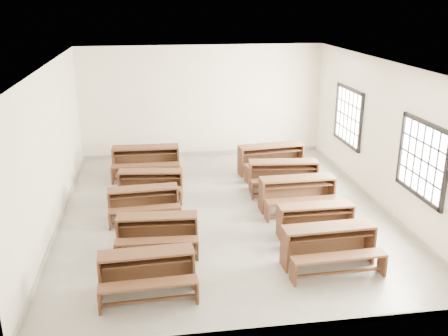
{
  "coord_description": "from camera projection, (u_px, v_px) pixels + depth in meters",
  "views": [
    {
      "loc": [
        -1.49,
        -9.96,
        4.45
      ],
      "look_at": [
        0.0,
        0.0,
        1.0
      ],
      "focal_mm": 40.0,
      "sensor_mm": 36.0,
      "label": 1
    }
  ],
  "objects": [
    {
      "name": "desk_set_0",
      "position": [
        147.0,
        269.0,
        7.86
      ],
      "size": [
        1.53,
        0.84,
        0.67
      ],
      "rotation": [
        0.0,
        0.0,
        0.04
      ],
      "color": "brown",
      "rests_on": "ground"
    },
    {
      "name": "desk_set_8",
      "position": [
        283.0,
        174.0,
        11.99
      ],
      "size": [
        1.72,
        1.01,
        0.74
      ],
      "rotation": [
        0.0,
        0.0,
        -0.1
      ],
      "color": "brown",
      "rests_on": "ground"
    },
    {
      "name": "desk_set_2",
      "position": [
        143.0,
        201.0,
        10.53
      ],
      "size": [
        1.51,
        0.85,
        0.66
      ],
      "rotation": [
        0.0,
        0.0,
        0.06
      ],
      "color": "brown",
      "rests_on": "ground"
    },
    {
      "name": "desk_set_3",
      "position": [
        151.0,
        182.0,
        11.56
      ],
      "size": [
        1.55,
        0.92,
        0.66
      ],
      "rotation": [
        0.0,
        0.0,
        -0.11
      ],
      "color": "brown",
      "rests_on": "ground"
    },
    {
      "name": "desk_set_1",
      "position": [
        157.0,
        230.0,
        9.19
      ],
      "size": [
        1.52,
        0.85,
        0.67
      ],
      "rotation": [
        0.0,
        0.0,
        -0.06
      ],
      "color": "brown",
      "rests_on": "ground"
    },
    {
      "name": "desk_set_7",
      "position": [
        298.0,
        191.0,
        10.91
      ],
      "size": [
        1.66,
        0.89,
        0.74
      ],
      "rotation": [
        0.0,
        0.0,
        0.02
      ],
      "color": "brown",
      "rests_on": "ground"
    },
    {
      "name": "room",
      "position": [
        228.0,
        115.0,
        10.29
      ],
      "size": [
        8.5,
        8.5,
        3.2
      ],
      "color": "gray",
      "rests_on": "ground"
    },
    {
      "name": "desk_set_9",
      "position": [
        272.0,
        157.0,
        13.18
      ],
      "size": [
        1.82,
        1.09,
        0.78
      ],
      "rotation": [
        0.0,
        0.0,
        0.12
      ],
      "color": "brown",
      "rests_on": "ground"
    },
    {
      "name": "desk_set_5",
      "position": [
        329.0,
        243.0,
        8.62
      ],
      "size": [
        1.65,
        0.9,
        0.73
      ],
      "rotation": [
        0.0,
        0.0,
        0.04
      ],
      "color": "brown",
      "rests_on": "ground"
    },
    {
      "name": "desk_set_6",
      "position": [
        316.0,
        219.0,
        9.67
      ],
      "size": [
        1.48,
        0.78,
        0.66
      ],
      "rotation": [
        0.0,
        0.0,
        0.01
      ],
      "color": "brown",
      "rests_on": "ground"
    },
    {
      "name": "desk_set_4",
      "position": [
        146.0,
        159.0,
        13.03
      ],
      "size": [
        1.74,
        0.93,
        0.78
      ],
      "rotation": [
        0.0,
        0.0,
        -0.02
      ],
      "color": "brown",
      "rests_on": "ground"
    }
  ]
}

